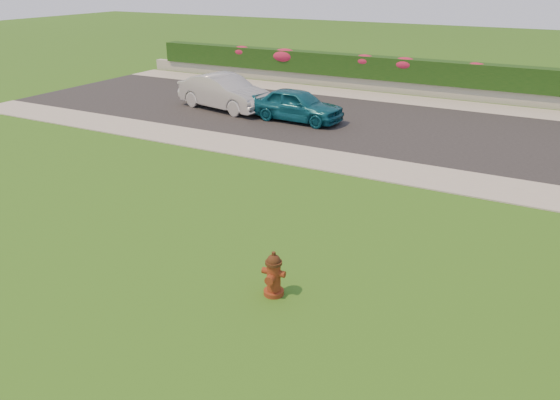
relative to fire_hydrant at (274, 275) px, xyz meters
The scene contains 14 objects.
ground 1.62m from the fire_hydrant, 125.80° to the right, with size 120.00×120.00×0.00m, color black.
street_far 14.05m from the fire_hydrant, 114.90° to the left, with size 26.00×8.00×0.04m, color black.
sidewalk_far 10.38m from the fire_hydrant, 131.78° to the left, with size 24.00×2.00×0.04m, color gray.
sidewalk_beyond 17.84m from the fire_hydrant, 96.15° to the left, with size 34.00×2.00×0.04m, color gray.
retaining_wall 19.33m from the fire_hydrant, 95.68° to the left, with size 34.00×0.40×0.60m, color gray.
hedge 19.44m from the fire_hydrant, 95.65° to the left, with size 32.00×0.90×1.10m, color black.
fire_hydrant is the anchor object (origin of this frame).
sedan_teal 12.89m from the fire_hydrant, 114.87° to the left, with size 1.53×3.81×1.30m, color #0C4D62.
sedan_silver 15.10m from the fire_hydrant, 127.21° to the left, with size 1.57×4.51×1.49m, color #ACB0B4.
flower_clump_a 23.09m from the fire_hydrant, 123.51° to the left, with size 1.21×0.78×0.60m, color #AF1E53.
flower_clump_b 21.69m from the fire_hydrant, 117.42° to the left, with size 1.54×0.99×0.77m, color #AF1E53.
flower_clump_c 20.00m from the fire_hydrant, 105.65° to the left, with size 1.20×0.77×0.60m, color #AF1E53.
flower_clump_d 19.54m from the fire_hydrant, 99.72° to the left, with size 1.29×0.83×0.65m, color #AF1E53.
flower_clump_e 19.27m from the fire_hydrant, 89.80° to the left, with size 1.07×0.69×0.53m, color #AF1E53.
Camera 1 is at (5.21, -6.42, 5.62)m, focal length 35.00 mm.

